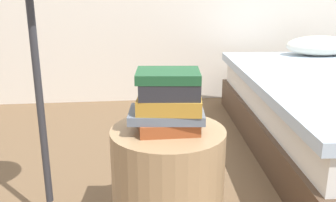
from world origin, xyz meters
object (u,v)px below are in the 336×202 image
object	(u,v)px
side_table	(168,183)
book_slate	(166,114)
book_ochre	(170,103)
book_charcoal	(169,88)
book_rust	(167,123)
book_forest	(168,76)

from	to	relation	value
side_table	book_slate	xyz separation A→B (m)	(-0.01, 0.00, 0.30)
book_slate	book_ochre	distance (m)	0.05
book_charcoal	side_table	bearing A→B (deg)	-167.42
book_rust	book_forest	bearing A→B (deg)	-78.73
book_forest	side_table	bearing A→B (deg)	77.79
side_table	book_ochre	size ratio (longest dim) A/B	1.91
book_ochre	book_forest	size ratio (longest dim) A/B	1.02
book_slate	book_charcoal	bearing A→B (deg)	4.43
book_ochre	book_charcoal	xyz separation A→B (m)	(-0.00, -0.01, 0.06)
side_table	book_ochre	xyz separation A→B (m)	(0.01, 0.01, 0.34)
side_table	book_rust	bearing A→B (deg)	109.25
book_slate	book_forest	xyz separation A→B (m)	(0.01, -0.00, 0.15)
book_ochre	side_table	bearing A→B (deg)	-131.62
side_table	book_ochre	bearing A→B (deg)	39.61
side_table	book_forest	bearing A→B (deg)	-108.36
book_charcoal	book_forest	distance (m)	0.05
book_slate	book_rust	bearing A→B (deg)	79.01
book_rust	book_forest	distance (m)	0.20
side_table	book_forest	size ratio (longest dim) A/B	1.94
book_rust	book_forest	world-z (taller)	book_forest
book_ochre	book_charcoal	size ratio (longest dim) A/B	1.07
book_rust	book_ochre	xyz separation A→B (m)	(0.01, -0.00, 0.09)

